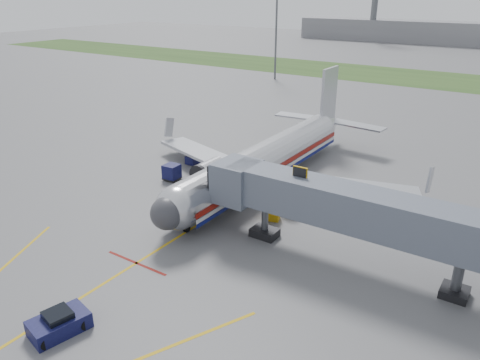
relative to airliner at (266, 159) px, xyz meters
The scene contains 15 objects.
ground 15.48m from the airliner, 90.01° to the right, with size 400.00×400.00×0.00m, color #565659.
grass_strip 74.80m from the airliner, 90.00° to the left, with size 300.00×25.00×0.01m, color #2D4C1E.
apron_markings 22.80m from the airliner, 90.01° to the right, with size 21.52×50.00×0.01m.
airliner is the anchor object (origin of this frame).
jet_bridge 16.54m from the airliner, 38.56° to the right, with size 25.30×4.00×6.90m.
light_mast_left 62.96m from the airliner, 118.72° to the left, with size 2.00×0.44×20.40m.
distant_terminal 155.08m from the airliner, 93.70° to the left, with size 120.00×14.00×8.00m, color slate.
pushback_tug 27.46m from the airliner, 86.50° to the right, with size 2.79×3.78×1.42m.
baggage_tug 10.39m from the airliner, behind, with size 1.27×2.43×1.70m.
baggage_cart_a 10.37m from the airliner, 150.80° to the right, with size 1.69×1.69×1.74m.
baggage_cart_b 6.18m from the airliner, 130.90° to the right, with size 1.73×1.73×1.78m.
baggage_cart_c 3.73m from the airliner, 158.12° to the right, with size 1.50×1.50×1.54m.
belt_loader 11.67m from the airliner, 102.64° to the right, with size 2.23×4.69×2.21m.
ground_power_cart 9.00m from the airliner, 55.86° to the right, with size 1.67×1.32×1.17m.
ramp_worker 7.55m from the airliner, 131.19° to the right, with size 0.62×0.40×1.69m, color #AFE21A.
Camera 1 is at (23.49, -25.08, 19.39)m, focal length 35.00 mm.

